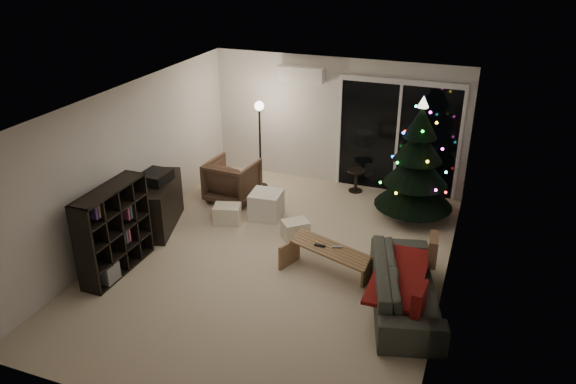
# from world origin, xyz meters

# --- Properties ---
(room) EXTENTS (6.50, 7.51, 2.60)m
(room) POSITION_xyz_m (0.46, 1.49, 1.02)
(room) COLOR beige
(room) RESTS_ON ground
(bookshelf) EXTENTS (0.76, 1.37, 1.33)m
(bookshelf) POSITION_xyz_m (-2.25, -1.05, 0.67)
(bookshelf) COLOR black
(bookshelf) RESTS_ON floor
(media_cabinet) EXTENTS (0.87, 1.42, 0.83)m
(media_cabinet) POSITION_xyz_m (-2.25, 0.34, 0.42)
(media_cabinet) COLOR black
(media_cabinet) RESTS_ON floor
(stereo) EXTENTS (0.42, 0.50, 0.18)m
(stereo) POSITION_xyz_m (-2.25, 0.34, 0.92)
(stereo) COLOR black
(stereo) RESTS_ON media_cabinet
(armchair) EXTENTS (0.90, 0.92, 0.79)m
(armchair) POSITION_xyz_m (-1.55, 1.75, 0.39)
(armchair) COLOR brown
(armchair) RESTS_ON floor
(ottoman) EXTENTS (0.57, 0.57, 0.47)m
(ottoman) POSITION_xyz_m (-0.68, 1.30, 0.24)
(ottoman) COLOR silver
(ottoman) RESTS_ON floor
(cardboard_box_a) EXTENTS (0.53, 0.46, 0.32)m
(cardboard_box_a) POSITION_xyz_m (-1.24, 0.88, 0.16)
(cardboard_box_a) COLOR silver
(cardboard_box_a) RESTS_ON floor
(cardboard_box_b) EXTENTS (0.51, 0.51, 0.29)m
(cardboard_box_b) POSITION_xyz_m (0.04, 0.81, 0.14)
(cardboard_box_b) COLOR silver
(cardboard_box_b) RESTS_ON floor
(side_table) EXTENTS (0.44, 0.44, 0.45)m
(side_table) POSITION_xyz_m (0.52, 2.93, 0.22)
(side_table) COLOR black
(side_table) RESTS_ON floor
(floor_lamp) EXTENTS (0.27, 0.27, 1.67)m
(floor_lamp) POSITION_xyz_m (-1.30, 2.50, 0.83)
(floor_lamp) COLOR black
(floor_lamp) RESTS_ON floor
(sofa) EXTENTS (1.36, 2.27, 0.62)m
(sofa) POSITION_xyz_m (2.05, -0.44, 0.31)
(sofa) COLOR #4E514C
(sofa) RESTS_ON floor
(sofa_throw) EXTENTS (0.66, 1.53, 0.05)m
(sofa_throw) POSITION_xyz_m (1.95, -0.44, 0.45)
(sofa_throw) COLOR maroon
(sofa_throw) RESTS_ON sofa
(cushion_a) EXTENTS (0.16, 0.42, 0.41)m
(cushion_a) POSITION_xyz_m (2.30, 0.21, 0.56)
(cushion_a) COLOR brown
(cushion_a) RESTS_ON sofa
(cushion_b) EXTENTS (0.15, 0.42, 0.41)m
(cushion_b) POSITION_xyz_m (2.30, -1.09, 0.56)
(cushion_b) COLOR maroon
(cushion_b) RESTS_ON sofa
(coffee_table) EXTENTS (1.39, 0.88, 0.42)m
(coffee_table) POSITION_xyz_m (0.87, -0.02, 0.21)
(coffee_table) COLOR #8C6443
(coffee_table) RESTS_ON floor
(remote_a) EXTENTS (0.16, 0.05, 0.02)m
(remote_a) POSITION_xyz_m (0.72, -0.02, 0.43)
(remote_a) COLOR black
(remote_a) RESTS_ON coffee_table
(remote_b) EXTENTS (0.16, 0.09, 0.02)m
(remote_b) POSITION_xyz_m (0.97, 0.03, 0.43)
(remote_b) COLOR slate
(remote_b) RESTS_ON coffee_table
(christmas_tree) EXTENTS (1.78, 1.78, 2.19)m
(christmas_tree) POSITION_xyz_m (1.73, 2.20, 1.10)
(christmas_tree) COLOR black
(christmas_tree) RESTS_ON floor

